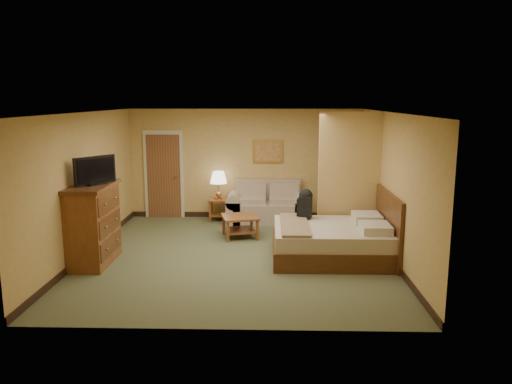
{
  "coord_description": "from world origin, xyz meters",
  "views": [
    {
      "loc": [
        0.59,
        -8.79,
        2.85
      ],
      "look_at": [
        0.33,
        0.6,
        1.07
      ],
      "focal_mm": 35.0,
      "sensor_mm": 36.0,
      "label": 1
    }
  ],
  "objects_px": {
    "loveseat": "(268,208)",
    "dresser": "(92,224)",
    "bed": "(337,240)",
    "coffee_table": "(240,222)"
  },
  "relations": [
    {
      "from": "loveseat",
      "to": "dresser",
      "type": "xyz_separation_m",
      "value": [
        -3.02,
        -3.08,
        0.39
      ]
    },
    {
      "from": "loveseat",
      "to": "dresser",
      "type": "bearing_deg",
      "value": -134.4
    },
    {
      "from": "dresser",
      "to": "bed",
      "type": "height_order",
      "value": "dresser"
    },
    {
      "from": "coffee_table",
      "to": "bed",
      "type": "xyz_separation_m",
      "value": [
        1.83,
        -1.31,
        0.0
      ]
    },
    {
      "from": "loveseat",
      "to": "dresser",
      "type": "distance_m",
      "value": 4.33
    },
    {
      "from": "bed",
      "to": "dresser",
      "type": "bearing_deg",
      "value": -174.6
    },
    {
      "from": "coffee_table",
      "to": "dresser",
      "type": "height_order",
      "value": "dresser"
    },
    {
      "from": "dresser",
      "to": "loveseat",
      "type": "bearing_deg",
      "value": 45.6
    },
    {
      "from": "coffee_table",
      "to": "dresser",
      "type": "bearing_deg",
      "value": -145.08
    },
    {
      "from": "dresser",
      "to": "coffee_table",
      "type": "bearing_deg",
      "value": 34.92
    }
  ]
}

